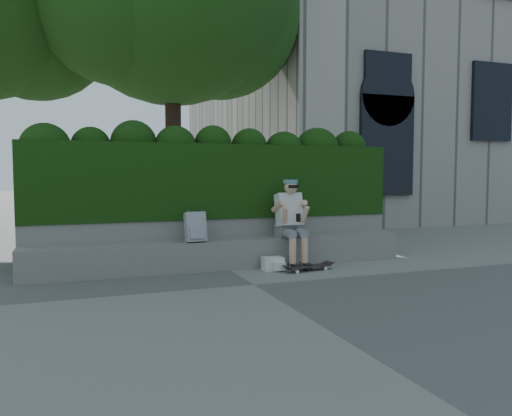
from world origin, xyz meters
name	(u,v)px	position (x,y,z in m)	size (l,w,h in m)	color
ground	(254,285)	(0.00, 0.00, 0.00)	(80.00, 80.00, 0.00)	slate
bench_ledge	(226,254)	(0.00, 1.25, 0.23)	(6.00, 0.45, 0.45)	gray
planter_wall	(218,240)	(0.00, 1.73, 0.38)	(6.00, 0.50, 0.75)	gray
hedge	(214,181)	(0.00, 1.95, 1.35)	(6.00, 1.00, 1.20)	black
building	(373,19)	(9.00, 11.00, 7.50)	(12.00, 12.00, 15.00)	gray
person	(291,219)	(1.01, 1.07, 0.75)	(0.40, 0.76, 1.38)	slate
skateboard	(309,267)	(1.10, 0.60, 0.06)	(0.76, 0.29, 0.08)	black
backpack_plaid	(195,227)	(-0.52, 1.15, 0.67)	(0.31, 0.16, 0.45)	#ADAEB2
backpack_ground	(273,264)	(0.61, 0.83, 0.10)	(0.31, 0.22, 0.20)	silver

